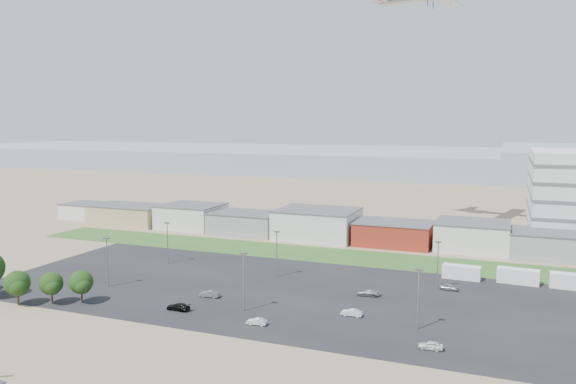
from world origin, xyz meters
The scene contains 24 objects.
ground centered at (0.00, 0.00, 0.00)m, with size 700.00×700.00×0.00m, color #837053.
parking_lot centered at (5.00, 20.00, 0.01)m, with size 120.00×50.00×0.01m, color black.
grass_strip centered at (0.00, 52.00, 0.01)m, with size 160.00×16.00×0.02m, color #2A5720.
hills_backdrop centered at (40.00, 315.00, 4.50)m, with size 700.00×200.00×9.00m, color gray, non-canonical shape.
building_row centered at (-17.00, 71.00, 4.00)m, with size 170.00×20.00×8.00m, color silver, non-canonical shape.
box_trailer_a centered at (35.66, 41.65, 1.44)m, with size 7.70×2.41×2.89m, color silver, non-canonical shape.
box_trailer_b centered at (46.70, 42.39, 1.51)m, with size 8.06×2.52×3.02m, color silver, non-canonical shape.
box_trailer_c centered at (56.54, 42.13, 1.51)m, with size 8.06×2.52×3.02m, color silver, non-canonical shape.
tree_mid centered at (-37.08, -5.41, 3.60)m, with size 4.80×4.80×7.20m, color black, non-canonical shape.
tree_right centered at (-32.06, -2.55, 3.33)m, with size 4.43×4.43×6.65m, color black, non-canonical shape.
tree_near centered at (-27.37, -0.18, 3.43)m, with size 4.58×4.58×6.87m, color black, non-canonical shape.
lightpole_front_l centered at (-29.76, 9.96, 4.98)m, with size 1.17×0.49×9.97m, color slate, non-canonical shape.
lightpole_front_m centered at (1.96, 6.70, 5.16)m, with size 1.21×0.51×10.32m, color slate, non-canonical shape.
lightpole_front_r centered at (31.51, 8.88, 4.90)m, with size 1.15×0.48×9.79m, color slate, non-canonical shape.
lightpole_back_l centered at (-29.20, 30.38, 4.84)m, with size 1.14×0.47×9.69m, color slate, non-canonical shape.
lightpole_back_m centered at (-1.13, 29.13, 4.91)m, with size 1.16×0.48×9.82m, color slate, non-canonical shape.
lightpole_back_r centered at (31.82, 31.97, 4.81)m, with size 1.13×0.47×9.63m, color slate, non-canonical shape.
parked_car_1 centered at (20.18, 11.01, 0.60)m, with size 1.27×3.64×1.20m, color silver.
parked_car_2 centered at (34.47, 1.39, 0.61)m, with size 1.43×3.56×1.21m, color silver.
parked_car_3 centered at (-8.86, 2.79, 0.63)m, with size 1.77×4.36×1.26m, color black.
parked_car_4 centered at (-7.39, 11.37, 0.63)m, with size 1.34×3.85×1.27m, color #595B5E.
parked_car_8 centered at (34.16, 32.41, 0.60)m, with size 1.41×3.50×1.19m, color #A5A5AA.
parked_car_12 centered at (20.02, 22.99, 0.63)m, with size 1.76×4.33×1.26m, color #A5A5AA.
parked_car_13 centered at (6.91, 1.28, 0.55)m, with size 1.17×3.37×1.11m, color silver.
Camera 1 is at (43.70, -78.48, 32.46)m, focal length 35.00 mm.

